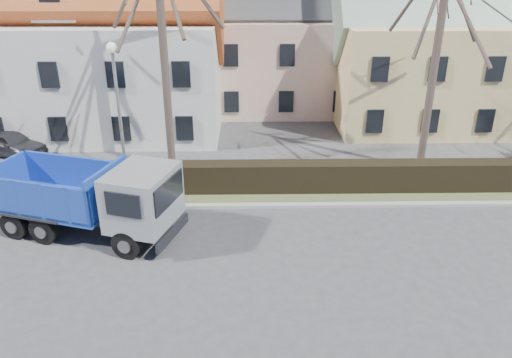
{
  "coord_description": "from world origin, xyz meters",
  "views": [
    {
      "loc": [
        1.65,
        -13.69,
        9.55
      ],
      "look_at": [
        1.95,
        3.86,
        1.6
      ],
      "focal_mm": 35.0,
      "sensor_mm": 36.0,
      "label": 1
    }
  ],
  "objects_px": {
    "streetlight": "(120,116)",
    "cart_frame": "(145,207)",
    "parked_car_a": "(11,143)",
    "dump_truck": "(78,197)"
  },
  "relations": [
    {
      "from": "streetlight",
      "to": "cart_frame",
      "type": "xyz_separation_m",
      "value": [
        1.36,
        -2.85,
        -2.91
      ]
    },
    {
      "from": "streetlight",
      "to": "cart_frame",
      "type": "distance_m",
      "value": 4.29
    },
    {
      "from": "parked_car_a",
      "to": "cart_frame",
      "type": "bearing_deg",
      "value": -104.64
    },
    {
      "from": "dump_truck",
      "to": "parked_car_a",
      "type": "xyz_separation_m",
      "value": [
        -5.98,
        7.89,
        -0.81
      ]
    },
    {
      "from": "streetlight",
      "to": "parked_car_a",
      "type": "xyz_separation_m",
      "value": [
        -6.7,
        3.61,
        -2.53
      ]
    },
    {
      "from": "cart_frame",
      "to": "dump_truck",
      "type": "bearing_deg",
      "value": -145.3
    },
    {
      "from": "dump_truck",
      "to": "cart_frame",
      "type": "distance_m",
      "value": 2.78
    },
    {
      "from": "streetlight",
      "to": "dump_truck",
      "type": "bearing_deg",
      "value": -99.47
    },
    {
      "from": "dump_truck",
      "to": "streetlight",
      "type": "xyz_separation_m",
      "value": [
        0.71,
        4.28,
        1.73
      ]
    },
    {
      "from": "cart_frame",
      "to": "parked_car_a",
      "type": "bearing_deg",
      "value": 141.28
    }
  ]
}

